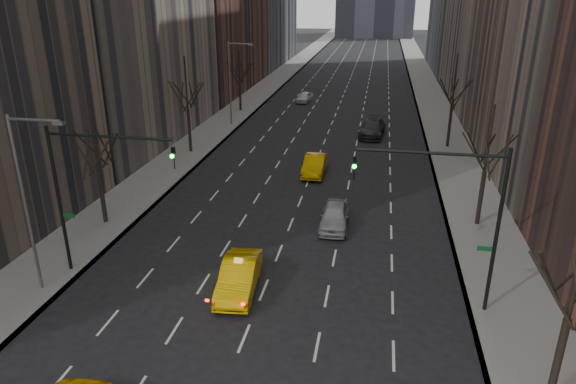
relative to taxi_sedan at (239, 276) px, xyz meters
The scene contains 17 objects.
sidewalk_left 59.30m from the taxi_sedan, 100.72° to the left, with size 4.50×320.00×0.15m, color slate.
sidewalk_right 59.80m from the taxi_sedan, 76.99° to the left, with size 4.50×320.00×0.15m, color slate.
tree_lw_b 12.81m from the taxi_sedan, 149.85° to the left, with size 3.36×3.50×7.82m.
tree_lw_c 24.95m from the taxi_sedan, 115.84° to the left, with size 3.36×3.50×8.74m.
tree_lw_d 41.77m from the taxi_sedan, 104.99° to the left, with size 3.36×3.50×7.36m.
tree_rw_a 14.73m from the taxi_sedan, 23.46° to the right, with size 3.36×3.50×8.28m.
tree_rw_b 16.98m from the taxi_sedan, 37.83° to the left, with size 3.36×3.50×7.82m.
tree_rw_c 31.37m from the taxi_sedan, 64.94° to the left, with size 3.36×3.50×8.74m.
traffic_mast_left 9.18m from the taxi_sedan, behind, with size 6.69×0.39×8.00m.
traffic_mast_right 11.33m from the taxi_sedan, ahead, with size 6.69×0.39×8.00m.
streetlight_near 10.90m from the taxi_sedan, 169.77° to the right, with size 2.83×0.22×9.00m.
streetlight_far 34.96m from the taxi_sedan, 106.13° to the left, with size 2.83×0.22×9.00m.
taxi_sedan is the anchor object (origin of this frame).
silver_sedan_ahead 9.34m from the taxi_sedan, 64.21° to the left, with size 1.81×4.50×1.53m, color #97999E.
far_taxi 18.43m from the taxi_sedan, 85.41° to the left, with size 1.67×4.78×1.57m, color #D79E04.
far_suv_grey 31.88m from the taxi_sedan, 79.35° to the left, with size 2.36×5.81×1.69m, color #29292E.
far_car_white 47.40m from the taxi_sedan, 94.43° to the left, with size 1.60×3.97×1.35m, color white.
Camera 1 is at (5.21, -10.05, 14.36)m, focal length 32.00 mm.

